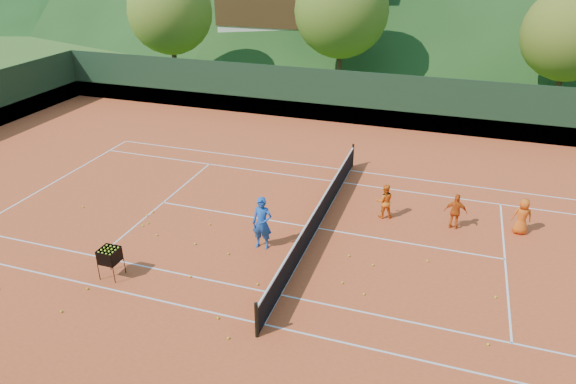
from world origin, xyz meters
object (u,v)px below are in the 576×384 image
(student_a, at_px, (385,201))
(student_c, at_px, (522,216))
(coach, at_px, (262,223))
(student_b, at_px, (456,212))
(ball_hopper, at_px, (110,256))
(tennis_net, at_px, (318,216))

(student_a, distance_m, student_c, 4.81)
(coach, height_order, student_b, coach)
(student_b, bearing_deg, coach, 28.94)
(coach, height_order, ball_hopper, coach)
(student_a, bearing_deg, tennis_net, 18.60)
(student_b, bearing_deg, tennis_net, 18.65)
(student_c, height_order, tennis_net, student_c)
(coach, relative_size, student_c, 1.38)
(student_a, bearing_deg, ball_hopper, 22.84)
(student_b, distance_m, student_c, 2.27)
(student_b, height_order, tennis_net, student_b)
(student_a, bearing_deg, student_b, 161.16)
(student_c, xyz_separation_m, ball_hopper, (-12.20, -6.85, 0.07))
(tennis_net, height_order, ball_hopper, tennis_net)
(student_b, distance_m, ball_hopper, 11.88)
(ball_hopper, bearing_deg, coach, 38.78)
(student_a, distance_m, ball_hopper, 9.85)
(student_b, height_order, ball_hopper, student_b)
(student_b, relative_size, ball_hopper, 1.35)
(coach, distance_m, student_a, 4.95)
(coach, xyz_separation_m, ball_hopper, (-3.83, -3.07, -0.18))
(coach, bearing_deg, student_c, 20.88)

